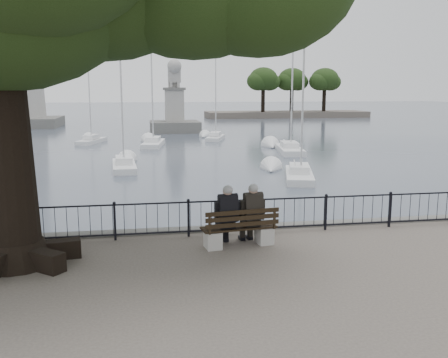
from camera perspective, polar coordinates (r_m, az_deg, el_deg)
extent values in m
cube|color=#54524F|center=(14.78, -0.33, -7.70)|extent=(200.00, 0.40, 1.20)
plane|color=#37404F|center=(114.02, -8.57, 7.49)|extent=(260.00, 260.00, 0.00)
cube|color=black|center=(13.91, 0.00, -2.51)|extent=(22.00, 0.04, 0.04)
cube|color=black|center=(14.12, 0.00, -5.80)|extent=(22.00, 0.04, 0.04)
cube|color=#9A968E|center=(12.94, -1.28, -6.95)|extent=(0.44, 0.54, 0.45)
cube|color=#9A968E|center=(13.38, 4.61, -6.40)|extent=(0.44, 0.54, 0.45)
cube|color=black|center=(13.07, 1.72, -5.56)|extent=(2.02, 0.80, 0.04)
cube|color=black|center=(12.72, 2.16, -4.48)|extent=(1.96, 0.30, 0.44)
cube|color=black|center=(12.94, 0.30, -5.11)|extent=(0.43, 0.38, 0.26)
cube|color=black|center=(12.73, 0.47, -3.44)|extent=(0.51, 0.32, 0.66)
sphere|color=tan|center=(12.67, 0.41, -1.38)|extent=(0.25, 0.25, 0.25)
ellipsoid|color=gray|center=(12.64, 0.45, -1.23)|extent=(0.26, 0.26, 0.22)
cube|color=black|center=(13.34, -0.11, -6.33)|extent=(0.41, 0.52, 0.49)
cube|color=black|center=(13.16, 3.18, -4.87)|extent=(0.43, 0.38, 0.26)
cube|color=black|center=(12.95, 3.38, -3.22)|extent=(0.51, 0.32, 0.66)
sphere|color=tan|center=(12.89, 3.33, -1.19)|extent=(0.25, 0.25, 0.25)
ellipsoid|color=gray|center=(12.86, 3.38, -1.05)|extent=(0.26, 0.26, 0.22)
cube|color=black|center=(13.55, 2.69, -6.08)|extent=(0.41, 0.52, 0.49)
cone|color=black|center=(12.83, -22.63, -7.64)|extent=(1.91, 1.91, 0.56)
cone|color=black|center=(12.29, -23.61, 6.20)|extent=(1.23, 1.23, 6.73)
cube|color=#54524F|center=(74.69, -21.91, 6.01)|extent=(9.70, 9.70, 1.40)
cone|color=#9A968E|center=(74.95, -22.53, 15.21)|extent=(6.21, 6.21, 23.27)
cube|color=#54524F|center=(61.19, -5.65, 5.93)|extent=(5.88, 5.88, 1.40)
cube|color=#9A968E|center=(61.07, -5.69, 8.24)|extent=(2.16, 2.55, 3.92)
cube|color=#54524F|center=(61.03, -5.72, 10.22)|extent=(2.55, 2.93, 0.30)
cube|color=#9A968E|center=(61.34, -5.76, 11.00)|extent=(1.27, 2.16, 1.37)
cube|color=#9A968E|center=(60.37, -5.70, 11.67)|extent=(1.47, 0.98, 1.57)
sphere|color=#9A968E|center=(60.02, -5.69, 12.71)|extent=(1.67, 1.67, 1.67)
cube|color=white|center=(32.80, -11.34, 1.29)|extent=(1.69, 5.17, 0.57)
cube|color=white|center=(32.73, -11.37, 2.16)|extent=(1.15, 2.13, 0.43)
cylinder|color=silver|center=(32.16, -11.72, 11.61)|extent=(0.11, 0.11, 11.15)
cube|color=white|center=(28.94, 8.57, 0.22)|extent=(2.87, 5.50, 0.59)
cube|color=white|center=(28.86, 8.60, 1.19)|extent=(1.63, 2.37, 0.44)
cylinder|color=silver|center=(28.24, 9.03, 9.96)|extent=(0.12, 0.12, 9.21)
cube|color=white|center=(41.28, 7.48, 3.19)|extent=(2.64, 6.35, 0.68)
cube|color=white|center=(41.22, 7.49, 3.88)|extent=(1.63, 2.67, 0.51)
cylinder|color=silver|center=(40.66, 7.80, 10.78)|extent=(0.14, 0.14, 10.30)
cube|color=white|center=(45.97, -8.08, 3.88)|extent=(2.40, 5.88, 0.64)
cube|color=white|center=(45.92, -8.09, 4.50)|extent=(1.49, 2.47, 0.48)
cylinder|color=silver|center=(45.41, -8.26, 11.63)|extent=(0.13, 0.13, 11.78)
cube|color=white|center=(51.35, -0.98, 4.62)|extent=(2.74, 4.99, 0.54)
cube|color=white|center=(51.30, -0.98, 5.18)|extent=(1.53, 2.17, 0.40)
cylinder|color=silver|center=(50.85, -0.95, 9.38)|extent=(0.11, 0.11, 7.91)
cube|color=white|center=(49.80, -14.87, 4.12)|extent=(2.75, 5.02, 0.54)
cube|color=white|center=(49.75, -14.90, 4.69)|extent=(1.54, 2.18, 0.40)
cylinder|color=silver|center=(49.29, -15.19, 10.39)|extent=(0.11, 0.11, 10.29)
cube|color=#4F4942|center=(95.00, 7.11, 7.32)|extent=(30.00, 8.00, 1.20)
cylinder|color=black|center=(91.66, 4.47, 8.83)|extent=(0.70, 0.70, 4.00)
ellipsoid|color=black|center=(91.65, 4.51, 11.33)|extent=(5.20, 5.20, 4.16)
cylinder|color=black|center=(95.20, 7.72, 8.82)|extent=(0.70, 0.70, 4.00)
ellipsoid|color=black|center=(95.20, 7.78, 11.23)|extent=(5.20, 5.20, 4.16)
cylinder|color=black|center=(96.22, 11.36, 8.73)|extent=(0.70, 0.70, 4.00)
ellipsoid|color=black|center=(96.22, 11.44, 11.11)|extent=(5.20, 5.20, 4.16)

